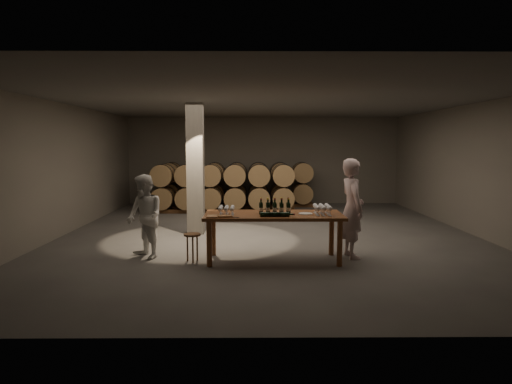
{
  "coord_description": "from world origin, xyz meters",
  "views": [
    {
      "loc": [
        -0.4,
        -11.02,
        2.2
      ],
      "look_at": [
        -0.31,
        -0.45,
        1.1
      ],
      "focal_mm": 32.0,
      "sensor_mm": 36.0,
      "label": 1
    }
  ],
  "objects_px": {
    "tasting_table": "(274,219)",
    "stool": "(192,239)",
    "notebook_near": "(225,216)",
    "bottle_cluster": "(275,208)",
    "person_woman": "(145,216)",
    "plate": "(306,214)",
    "person_man": "(352,208)"
  },
  "relations": [
    {
      "from": "tasting_table",
      "to": "plate",
      "type": "xyz_separation_m",
      "value": [
        0.6,
        -0.04,
        0.11
      ]
    },
    {
      "from": "notebook_near",
      "to": "stool",
      "type": "xyz_separation_m",
      "value": [
        -0.63,
        0.31,
        -0.48
      ]
    },
    {
      "from": "tasting_table",
      "to": "person_woman",
      "type": "bearing_deg",
      "value": 175.01
    },
    {
      "from": "plate",
      "to": "bottle_cluster",
      "type": "bearing_deg",
      "value": 172.35
    },
    {
      "from": "bottle_cluster",
      "to": "stool",
      "type": "xyz_separation_m",
      "value": [
        -1.56,
        -0.1,
        -0.57
      ]
    },
    {
      "from": "bottle_cluster",
      "to": "stool",
      "type": "bearing_deg",
      "value": -176.36
    },
    {
      "from": "plate",
      "to": "tasting_table",
      "type": "bearing_deg",
      "value": 176.3
    },
    {
      "from": "bottle_cluster",
      "to": "stool",
      "type": "distance_m",
      "value": 1.66
    },
    {
      "from": "tasting_table",
      "to": "bottle_cluster",
      "type": "xyz_separation_m",
      "value": [
        0.02,
        0.04,
        0.21
      ]
    },
    {
      "from": "notebook_near",
      "to": "person_man",
      "type": "xyz_separation_m",
      "value": [
        2.44,
        0.62,
        0.05
      ]
    },
    {
      "from": "plate",
      "to": "person_woman",
      "type": "distance_m",
      "value": 3.1
    },
    {
      "from": "plate",
      "to": "person_woman",
      "type": "relative_size",
      "value": 0.16
    },
    {
      "from": "plate",
      "to": "person_woman",
      "type": "xyz_separation_m",
      "value": [
        -3.09,
        0.26,
        -0.09
      ]
    },
    {
      "from": "plate",
      "to": "person_woman",
      "type": "bearing_deg",
      "value": 175.26
    },
    {
      "from": "tasting_table",
      "to": "plate",
      "type": "bearing_deg",
      "value": -3.7
    },
    {
      "from": "notebook_near",
      "to": "person_man",
      "type": "height_order",
      "value": "person_man"
    },
    {
      "from": "tasting_table",
      "to": "stool",
      "type": "xyz_separation_m",
      "value": [
        -1.53,
        -0.06,
        -0.36
      ]
    },
    {
      "from": "tasting_table",
      "to": "notebook_near",
      "type": "height_order",
      "value": "notebook_near"
    },
    {
      "from": "person_woman",
      "to": "stool",
      "type": "bearing_deg",
      "value": 32.41
    },
    {
      "from": "bottle_cluster",
      "to": "person_woman",
      "type": "relative_size",
      "value": 0.36
    },
    {
      "from": "tasting_table",
      "to": "notebook_near",
      "type": "relative_size",
      "value": 10.59
    },
    {
      "from": "stool",
      "to": "person_woman",
      "type": "relative_size",
      "value": 0.33
    },
    {
      "from": "tasting_table",
      "to": "stool",
      "type": "distance_m",
      "value": 1.58
    },
    {
      "from": "bottle_cluster",
      "to": "person_man",
      "type": "xyz_separation_m",
      "value": [
        1.52,
        0.21,
        -0.04
      ]
    },
    {
      "from": "tasting_table",
      "to": "stool",
      "type": "height_order",
      "value": "tasting_table"
    },
    {
      "from": "plate",
      "to": "notebook_near",
      "type": "height_order",
      "value": "notebook_near"
    },
    {
      "from": "person_man",
      "to": "person_woman",
      "type": "bearing_deg",
      "value": 82.07
    },
    {
      "from": "notebook_near",
      "to": "stool",
      "type": "distance_m",
      "value": 0.85
    },
    {
      "from": "notebook_near",
      "to": "person_man",
      "type": "bearing_deg",
      "value": 1.85
    },
    {
      "from": "tasting_table",
      "to": "notebook_near",
      "type": "distance_m",
      "value": 0.98
    },
    {
      "from": "tasting_table",
      "to": "notebook_near",
      "type": "bearing_deg",
      "value": -157.51
    },
    {
      "from": "bottle_cluster",
      "to": "notebook_near",
      "type": "bearing_deg",
      "value": -155.97
    }
  ]
}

